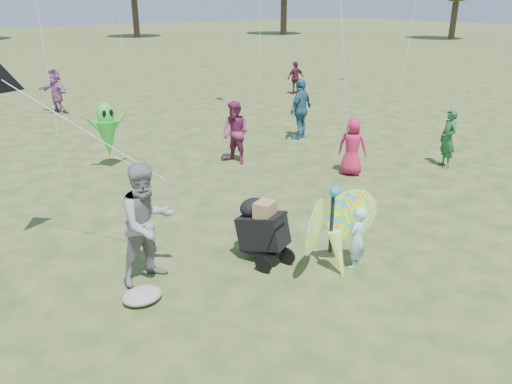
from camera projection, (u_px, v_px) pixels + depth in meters
ground at (321, 282)px, 7.87m from camera, size 160.00×160.00×0.00m
child_girl at (357, 238)px, 8.13m from camera, size 0.43×0.33×1.05m
adult_man at (147, 223)px, 7.64m from camera, size 1.03×0.86×1.93m
grey_bag at (142, 296)px, 7.35m from camera, size 0.60×0.49×0.19m
crowd_a at (352, 147)px, 12.42m from camera, size 0.78×0.85×1.45m
crowd_c at (301, 109)px, 15.55m from camera, size 1.19×0.80×1.88m
crowd_e at (235, 133)px, 13.26m from camera, size 0.83×0.95×1.67m
crowd_f at (448, 138)px, 12.98m from camera, size 0.57×0.66×1.53m
crowd_h at (296, 78)px, 22.91m from camera, size 0.89×0.42×1.48m
crowd_j at (56, 92)px, 19.06m from camera, size 1.02×1.62×1.67m
jogging_stroller at (261, 226)px, 8.36m from camera, size 0.77×1.14×1.09m
butterfly_kite at (335, 232)px, 7.90m from camera, size 1.74×0.75×1.68m
delta_kite_rig at (2, 80)px, 7.65m from camera, size 2.22×2.19×1.88m
alien_kite at (107, 132)px, 12.76m from camera, size 1.12×0.69×1.74m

